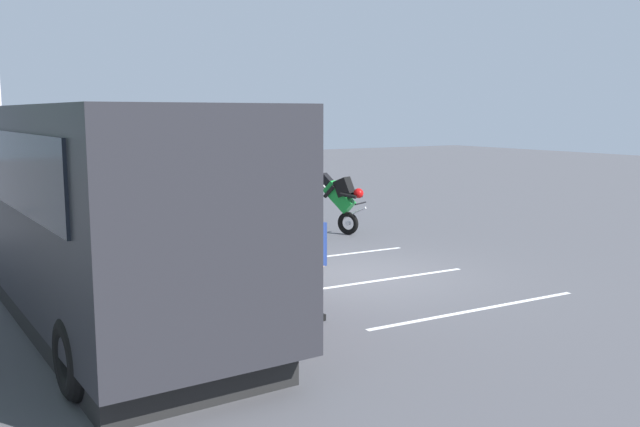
# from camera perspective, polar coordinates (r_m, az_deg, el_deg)

# --- Properties ---
(ground_plane) EXTENTS (80.00, 80.00, 0.00)m
(ground_plane) POSITION_cam_1_polar(r_m,az_deg,el_deg) (13.60, 3.22, -5.08)
(ground_plane) COLOR #4C4C51
(tour_bus) EXTENTS (9.09, 2.77, 3.25)m
(tour_bus) POSITION_cam_1_polar(r_m,az_deg,el_deg) (11.16, -18.29, 0.15)
(tour_bus) COLOR #26262B
(tour_bus) RESTS_ON ground_plane
(spectator_far_left) EXTENTS (0.57, 0.33, 1.79)m
(spectator_far_left) POSITION_cam_1_polar(r_m,az_deg,el_deg) (10.39, -0.65, -3.21)
(spectator_far_left) COLOR black
(spectator_far_left) RESTS_ON ground_plane
(spectator_left) EXTENTS (0.58, 0.35, 1.79)m
(spectator_left) POSITION_cam_1_polar(r_m,az_deg,el_deg) (11.33, -2.62, -2.26)
(spectator_left) COLOR black
(spectator_left) RESTS_ON ground_plane
(spectator_centre) EXTENTS (0.57, 0.38, 1.75)m
(spectator_centre) POSITION_cam_1_polar(r_m,az_deg,el_deg) (12.19, -5.14, -1.66)
(spectator_centre) COLOR black
(spectator_centre) RESTS_ON ground_plane
(spectator_right) EXTENTS (0.58, 0.36, 1.65)m
(spectator_right) POSITION_cam_1_polar(r_m,az_deg,el_deg) (13.09, -7.67, -1.27)
(spectator_right) COLOR #473823
(spectator_right) RESTS_ON ground_plane
(parked_motorcycle_silver) EXTENTS (2.05, 0.58, 0.99)m
(parked_motorcycle_silver) POSITION_cam_1_polar(r_m,az_deg,el_deg) (12.56, -9.29, -4.04)
(parked_motorcycle_silver) COLOR black
(parked_motorcycle_silver) RESTS_ON ground_plane
(stunt_motorcycle) EXTENTS (1.84, 1.18, 1.70)m
(stunt_motorcycle) POSITION_cam_1_polar(r_m,az_deg,el_deg) (18.00, 1.47, 1.49)
(stunt_motorcycle) COLOR black
(stunt_motorcycle) RESTS_ON ground_plane
(bay_line_a) EXTENTS (0.28, 4.29, 0.01)m
(bay_line_a) POSITION_cam_1_polar(r_m,az_deg,el_deg) (11.49, 12.93, -7.78)
(bay_line_a) COLOR white
(bay_line_a) RESTS_ON ground_plane
(bay_line_b) EXTENTS (0.25, 3.62, 0.01)m
(bay_line_b) POSITION_cam_1_polar(r_m,az_deg,el_deg) (13.24, 5.51, -5.46)
(bay_line_b) COLOR white
(bay_line_b) RESTS_ON ground_plane
(bay_line_c) EXTENTS (0.28, 4.37, 0.01)m
(bay_line_c) POSITION_cam_1_polar(r_m,az_deg,el_deg) (15.17, -0.06, -3.64)
(bay_line_c) COLOR white
(bay_line_c) RESTS_ON ground_plane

